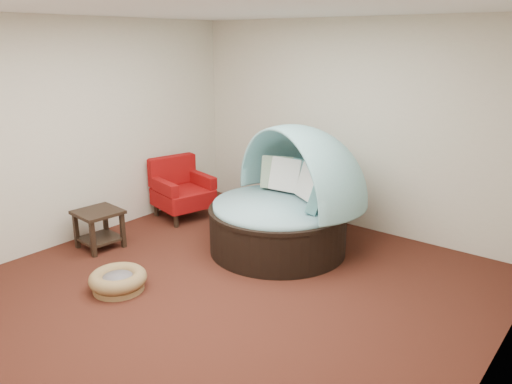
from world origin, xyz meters
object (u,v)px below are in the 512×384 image
Objects in this scene: canopy_daybed at (286,193)px; side_table at (99,224)px; pet_basket at (118,280)px; red_armchair at (181,190)px.

canopy_daybed is 2.36m from side_table.
canopy_daybed reaches higher than side_table.
canopy_daybed is 4.03× the size of side_table.
pet_basket is 0.87× the size of red_armchair.
canopy_daybed is at bearing 37.75° from side_table.
pet_basket is 1.25m from side_table.
side_table reaches higher than pet_basket.
canopy_daybed reaches higher than red_armchair.
pet_basket is 2.33m from red_armchair.
pet_basket is at bearing -46.48° from red_armchair.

